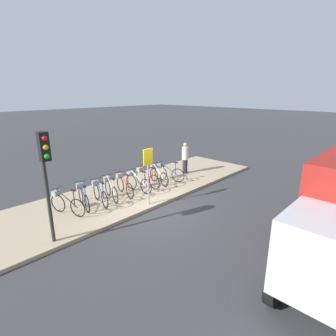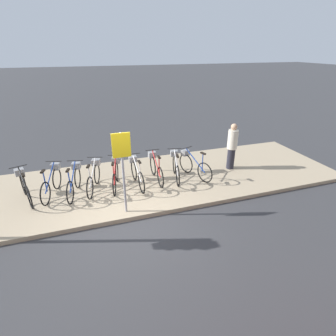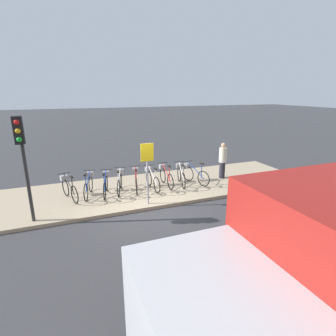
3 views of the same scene
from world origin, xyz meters
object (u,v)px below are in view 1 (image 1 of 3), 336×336
parked_bicycle_2 (99,193)px  sign_post (148,167)px  parked_bicycle_6 (146,177)px  parked_bicycle_8 (167,172)px  parked_bicycle_0 (65,202)px  parked_bicycle_7 (158,174)px  parked_bicycle_4 (124,185)px  parked_bicycle_1 (83,196)px  parked_bicycle_5 (137,181)px  pedestrian (185,157)px  traffic_light (45,165)px  parked_bicycle_3 (110,188)px

parked_bicycle_2 → sign_post: size_ratio=0.71×
parked_bicycle_6 → parked_bicycle_8: 1.25m
parked_bicycle_0 → sign_post: size_ratio=0.70×
parked_bicycle_0 → parked_bicycle_7: 4.44m
parked_bicycle_2 → parked_bicycle_4: same height
parked_bicycle_1 → parked_bicycle_7: (3.73, -0.12, 0.00)m
parked_bicycle_5 → pedestrian: 3.42m
parked_bicycle_5 → sign_post: size_ratio=0.73×
parked_bicycle_4 → parked_bicycle_5: 0.63m
sign_post → parked_bicycle_6: bearing=51.3°
parked_bicycle_1 → parked_bicycle_4: same height
parked_bicycle_7 → traffic_light: size_ratio=0.49×
parked_bicycle_7 → parked_bicycle_5: bearing=-177.7°
parked_bicycle_0 → traffic_light: size_ratio=0.47×
parked_bicycle_0 → parked_bicycle_4: size_ratio=0.97×
parked_bicycle_2 → traffic_light: 3.36m
parked_bicycle_0 → sign_post: (2.55, -1.48, 1.04)m
parked_bicycle_5 → parked_bicycle_6: same height
parked_bicycle_7 → sign_post: 2.59m
parked_bicycle_3 → sign_post: bearing=-65.7°
parked_bicycle_1 → parked_bicycle_2: 0.62m
parked_bicycle_5 → parked_bicycle_7: (1.30, 0.05, 0.00)m
parked_bicycle_2 → sign_post: 2.15m
parked_bicycle_4 → parked_bicycle_5: size_ratio=0.98×
parked_bicycle_0 → parked_bicycle_3: 1.87m
parked_bicycle_4 → parked_bicycle_7: (1.93, -0.04, 0.00)m
parked_bicycle_5 → parked_bicycle_6: bearing=13.5°
parked_bicycle_0 → parked_bicycle_1: bearing=6.4°
parked_bicycle_6 → parked_bicycle_7: (0.64, -0.11, 0.00)m
parked_bicycle_0 → parked_bicycle_4: bearing=-0.1°
parked_bicycle_1 → traffic_light: 3.03m
parked_bicycle_8 → sign_post: (-2.48, -1.39, 1.04)m
parked_bicycle_3 → parked_bicycle_8: size_ratio=1.01×
parked_bicycle_8 → sign_post: size_ratio=0.69×
parked_bicycle_6 → parked_bicycle_5: bearing=-166.5°
parked_bicycle_5 → parked_bicycle_6: (0.65, 0.16, 0.00)m
parked_bicycle_1 → parked_bicycle_7: bearing=-1.8°
parked_bicycle_0 → parked_bicycle_7: (4.43, -0.04, 0.00)m
traffic_light → pedestrian: bearing=11.9°
parked_bicycle_2 → parked_bicycle_5: same height
parked_bicycle_0 → traffic_light: (-1.07, -1.53, 1.85)m
sign_post → parked_bicycle_5: bearing=67.2°
parked_bicycle_4 → parked_bicycle_8: bearing=-1.9°
parked_bicycle_2 → parked_bicycle_4: size_ratio=1.00×
parked_bicycle_3 → parked_bicycle_6: bearing=1.1°
parked_bicycle_3 → parked_bicycle_0: bearing=-179.1°
parked_bicycle_4 → parked_bicycle_5: (0.63, -0.09, 0.00)m
parked_bicycle_6 → parked_bicycle_8: size_ratio=1.05×
parked_bicycle_6 → parked_bicycle_8: (1.24, -0.15, 0.00)m
parked_bicycle_3 → parked_bicycle_8: (3.15, -0.12, 0.00)m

